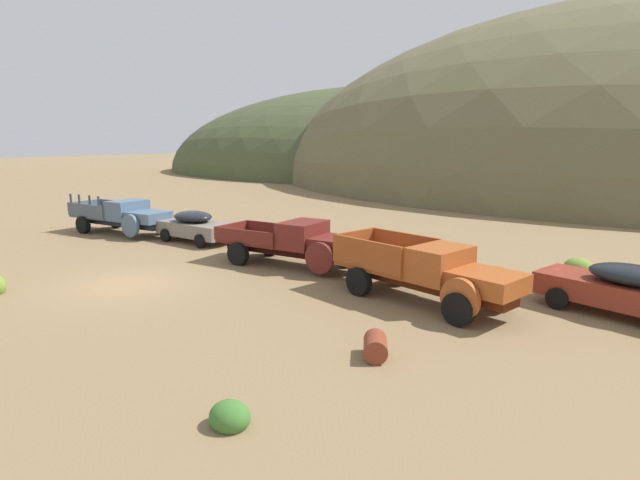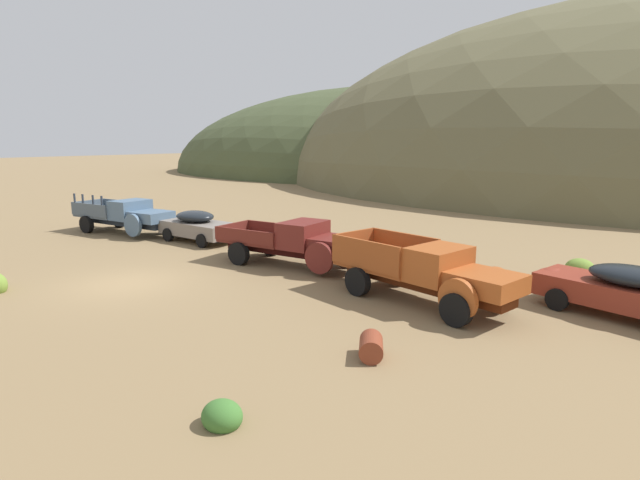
{
  "view_description": "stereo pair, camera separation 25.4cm",
  "coord_description": "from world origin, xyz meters",
  "px_view_note": "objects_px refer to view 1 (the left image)",
  "views": [
    {
      "loc": [
        15.29,
        -11.05,
        5.07
      ],
      "look_at": [
        5.01,
        5.12,
        1.31
      ],
      "focal_mm": 28.38,
      "sensor_mm": 36.0,
      "label": 1
    },
    {
      "loc": [
        15.51,
        -10.91,
        5.07
      ],
      "look_at": [
        5.01,
        5.12,
        1.31
      ],
      "focal_mm": 28.38,
      "sensor_mm": 36.0,
      "label": 2
    }
  ],
  "objects_px": {
    "car_rust_red": "(615,287)",
    "oil_drum_tipped": "(375,346)",
    "truck_chalk_blue": "(127,216)",
    "truck_oxide_orange": "(435,274)",
    "car_primer_gray": "(198,226)",
    "truck_oxblood": "(301,243)"
  },
  "relations": [
    {
      "from": "car_primer_gray",
      "to": "oil_drum_tipped",
      "type": "relative_size",
      "value": 4.43
    },
    {
      "from": "truck_chalk_blue",
      "to": "oil_drum_tipped",
      "type": "xyz_separation_m",
      "value": [
        18.77,
        -7.24,
        -0.73
      ]
    },
    {
      "from": "car_primer_gray",
      "to": "truck_oxblood",
      "type": "bearing_deg",
      "value": -7.01
    },
    {
      "from": "oil_drum_tipped",
      "to": "car_primer_gray",
      "type": "bearing_deg",
      "value": 150.64
    },
    {
      "from": "car_rust_red",
      "to": "car_primer_gray",
      "type": "bearing_deg",
      "value": 13.65
    },
    {
      "from": "car_primer_gray",
      "to": "truck_oxblood",
      "type": "height_order",
      "value": "truck_oxblood"
    },
    {
      "from": "truck_oxide_orange",
      "to": "oil_drum_tipped",
      "type": "bearing_deg",
      "value": -71.87
    },
    {
      "from": "truck_chalk_blue",
      "to": "oil_drum_tipped",
      "type": "height_order",
      "value": "truck_chalk_blue"
    },
    {
      "from": "truck_chalk_blue",
      "to": "car_rust_red",
      "type": "bearing_deg",
      "value": -3.21
    },
    {
      "from": "car_primer_gray",
      "to": "truck_oxide_orange",
      "type": "bearing_deg",
      "value": -9.17
    },
    {
      "from": "car_rust_red",
      "to": "truck_chalk_blue",
      "type": "bearing_deg",
      "value": 15.72
    },
    {
      "from": "truck_chalk_blue",
      "to": "truck_oxide_orange",
      "type": "bearing_deg",
      "value": -9.92
    },
    {
      "from": "truck_oxide_orange",
      "to": "car_rust_red",
      "type": "xyz_separation_m",
      "value": [
        4.81,
        2.06,
        -0.2
      ]
    },
    {
      "from": "truck_chalk_blue",
      "to": "truck_oxide_orange",
      "type": "height_order",
      "value": "truck_chalk_blue"
    },
    {
      "from": "truck_chalk_blue",
      "to": "car_rust_red",
      "type": "distance_m",
      "value": 23.38
    },
    {
      "from": "car_rust_red",
      "to": "oil_drum_tipped",
      "type": "relative_size",
      "value": 4.84
    },
    {
      "from": "oil_drum_tipped",
      "to": "truck_oxblood",
      "type": "bearing_deg",
      "value": 135.81
    },
    {
      "from": "truck_chalk_blue",
      "to": "car_rust_red",
      "type": "height_order",
      "value": "truck_chalk_blue"
    },
    {
      "from": "car_primer_gray",
      "to": "car_rust_red",
      "type": "xyz_separation_m",
      "value": [
        18.42,
        -1.16,
        -0.0
      ]
    },
    {
      "from": "truck_oxblood",
      "to": "oil_drum_tipped",
      "type": "bearing_deg",
      "value": -45.46
    },
    {
      "from": "truck_oxblood",
      "to": "car_rust_red",
      "type": "bearing_deg",
      "value": 0.18
    },
    {
      "from": "truck_chalk_blue",
      "to": "car_primer_gray",
      "type": "height_order",
      "value": "truck_chalk_blue"
    }
  ]
}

